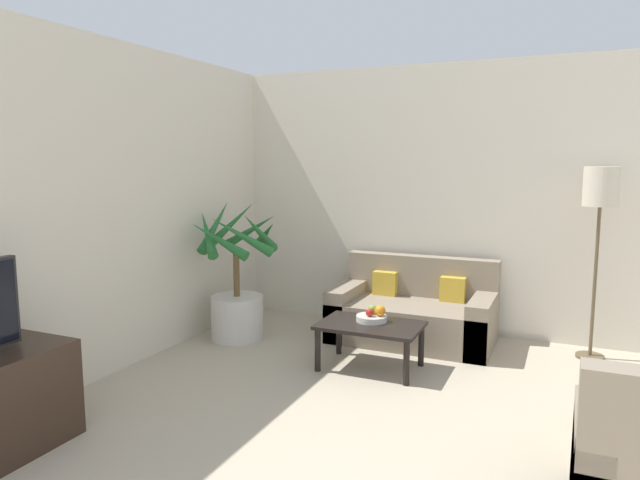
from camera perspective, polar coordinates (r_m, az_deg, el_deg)
The scene contains 9 objects.
wall_back at distance 5.80m, azimuth 24.21°, elevation 3.38°, with size 8.43×0.06×2.70m.
potted_palm at distance 5.64m, azimuth -8.30°, elevation -5.03°, with size 0.90×0.91×1.37m.
sofa_loveseat at distance 5.67m, azimuth 9.32°, elevation -7.30°, with size 1.52×0.84×0.79m.
floor_lamp at distance 5.45m, azimuth 26.24°, elevation 3.75°, with size 0.29×0.29×1.69m.
coffee_table at distance 4.85m, azimuth 5.05°, elevation -8.95°, with size 0.85×0.56×0.39m.
fruit_bowl at distance 4.90m, azimuth 5.18°, elevation -7.81°, with size 0.26×0.26×0.05m.
apple_red at distance 4.85m, azimuth 4.98°, elevation -7.25°, with size 0.07×0.07×0.07m.
apple_green at distance 4.93m, azimuth 5.26°, elevation -6.92°, with size 0.08×0.08×0.08m.
orange_fruit at distance 4.87m, azimuth 6.03°, elevation -7.05°, with size 0.09×0.09×0.09m.
Camera 1 is at (-0.03, 0.75, 1.74)m, focal length 32.00 mm.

